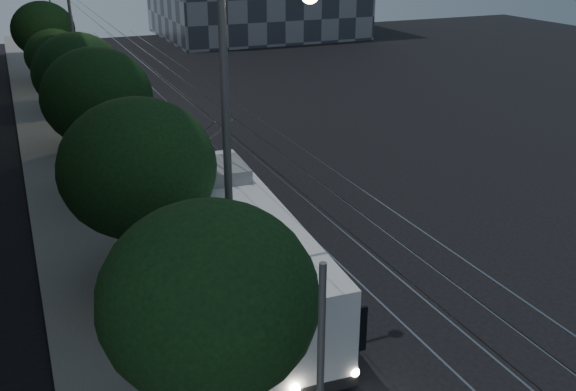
# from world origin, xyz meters

# --- Properties ---
(ground) EXTENTS (120.00, 120.00, 0.00)m
(ground) POSITION_xyz_m (0.00, 0.00, 0.00)
(ground) COLOR black
(ground) RESTS_ON ground
(sidewalk) EXTENTS (5.00, 90.00, 0.15)m
(sidewalk) POSITION_xyz_m (-7.50, 20.00, 0.07)
(sidewalk) COLOR gray
(sidewalk) RESTS_ON ground
(tram_rails) EXTENTS (4.52, 90.00, 0.02)m
(tram_rails) POSITION_xyz_m (2.50, 20.00, 0.01)
(tram_rails) COLOR gray
(tram_rails) RESTS_ON ground
(overhead_wires) EXTENTS (2.23, 90.00, 6.00)m
(overhead_wires) POSITION_xyz_m (-4.97, 20.00, 3.47)
(overhead_wires) COLOR black
(overhead_wires) RESTS_ON ground
(trolleybus) EXTENTS (3.29, 12.40, 5.63)m
(trolleybus) POSITION_xyz_m (-3.60, -0.80, 1.70)
(trolleybus) COLOR silver
(trolleybus) RESTS_ON ground
(pickup_silver) EXTENTS (4.60, 6.65, 1.69)m
(pickup_silver) POSITION_xyz_m (-4.27, 8.89, 0.84)
(pickup_silver) COLOR #B6B9BE
(pickup_silver) RESTS_ON ground
(car_white_a) EXTENTS (2.48, 3.86, 1.22)m
(car_white_a) POSITION_xyz_m (-2.70, 16.15, 0.61)
(car_white_a) COLOR #ADADB2
(car_white_a) RESTS_ON ground
(car_white_b) EXTENTS (3.11, 5.13, 1.39)m
(car_white_b) POSITION_xyz_m (-3.13, 19.50, 0.70)
(car_white_b) COLOR silver
(car_white_b) RESTS_ON ground
(car_white_c) EXTENTS (2.74, 4.52, 1.41)m
(car_white_c) POSITION_xyz_m (-3.32, 25.60, 0.70)
(car_white_c) COLOR #AEADB2
(car_white_c) RESTS_ON ground
(car_white_d) EXTENTS (1.97, 4.07, 1.34)m
(car_white_d) POSITION_xyz_m (-4.01, 34.93, 0.67)
(car_white_d) COLOR silver
(car_white_d) RESTS_ON ground
(tree_0) EXTENTS (4.79, 4.79, 6.23)m
(tree_0) POSITION_xyz_m (-6.64, -7.31, 4.07)
(tree_0) COLOR #2E2319
(tree_0) RESTS_ON ground
(tree_1) EXTENTS (5.10, 5.10, 6.60)m
(tree_1) POSITION_xyz_m (-6.50, 0.99, 4.29)
(tree_1) COLOR #2E2319
(tree_1) RESTS_ON ground
(tree_2) EXTENTS (4.83, 4.83, 6.87)m
(tree_2) POSITION_xyz_m (-6.50, 9.84, 4.67)
(tree_2) COLOR #2E2319
(tree_2) RESTS_ON ground
(tree_3) EXTENTS (4.81, 4.81, 6.52)m
(tree_3) POSITION_xyz_m (-6.50, 17.33, 4.34)
(tree_3) COLOR #2E2319
(tree_3) RESTS_ON ground
(tree_4) EXTENTS (3.82, 3.82, 5.61)m
(tree_4) POSITION_xyz_m (-7.00, 26.40, 3.86)
(tree_4) COLOR #2E2319
(tree_4) RESTS_ON ground
(tree_5) EXTENTS (4.82, 4.82, 6.56)m
(tree_5) POSITION_xyz_m (-7.00, 35.68, 4.38)
(tree_5) COLOR #2E2319
(tree_5) RESTS_ON ground
(streetlamp_near) EXTENTS (2.53, 0.44, 10.51)m
(streetlamp_near) POSITION_xyz_m (-4.78, -4.45, 6.30)
(streetlamp_near) COLOR #5E5E61
(streetlamp_near) RESTS_ON ground
(streetlamp_far) EXTENTS (2.66, 0.44, 11.16)m
(streetlamp_far) POSITION_xyz_m (-5.37, 25.23, 6.66)
(streetlamp_far) COLOR #5E5E61
(streetlamp_far) RESTS_ON ground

